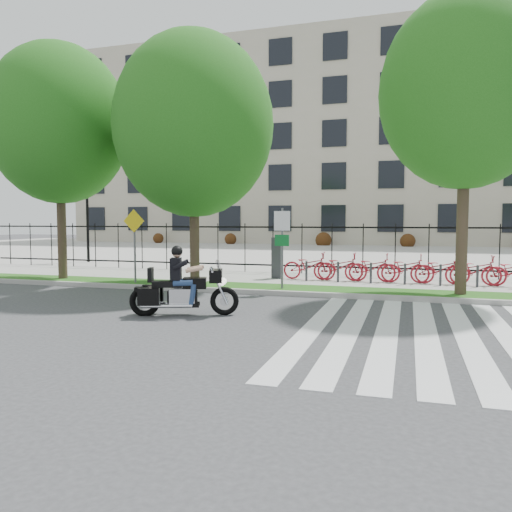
# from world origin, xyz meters

# --- Properties ---
(ground) EXTENTS (120.00, 120.00, 0.00)m
(ground) POSITION_xyz_m (0.00, 0.00, 0.00)
(ground) COLOR #353537
(ground) RESTS_ON ground
(curb) EXTENTS (60.00, 0.20, 0.15)m
(curb) POSITION_xyz_m (0.00, 4.10, 0.07)
(curb) COLOR #9D9A93
(curb) RESTS_ON ground
(grass_verge) EXTENTS (60.00, 1.50, 0.15)m
(grass_verge) POSITION_xyz_m (0.00, 4.95, 0.07)
(grass_verge) COLOR #1D5314
(grass_verge) RESTS_ON ground
(sidewalk) EXTENTS (60.00, 3.50, 0.15)m
(sidewalk) POSITION_xyz_m (0.00, 7.45, 0.07)
(sidewalk) COLOR #A5A29A
(sidewalk) RESTS_ON ground
(plaza) EXTENTS (80.00, 34.00, 0.10)m
(plaza) POSITION_xyz_m (0.00, 25.00, 0.05)
(plaza) COLOR #A5A29A
(plaza) RESTS_ON ground
(crosswalk_stripes) EXTENTS (5.70, 8.00, 0.01)m
(crosswalk_stripes) POSITION_xyz_m (4.83, 0.00, 0.01)
(crosswalk_stripes) COLOR silver
(crosswalk_stripes) RESTS_ON ground
(iron_fence) EXTENTS (30.00, 0.06, 2.00)m
(iron_fence) POSITION_xyz_m (0.00, 9.20, 1.15)
(iron_fence) COLOR black
(iron_fence) RESTS_ON sidewalk
(office_building) EXTENTS (60.00, 21.90, 20.15)m
(office_building) POSITION_xyz_m (0.00, 44.92, 9.97)
(office_building) COLOR #ABA38A
(office_building) RESTS_ON ground
(lamp_post_left) EXTENTS (1.06, 0.70, 4.25)m
(lamp_post_left) POSITION_xyz_m (-12.00, 12.00, 3.21)
(lamp_post_left) COLOR black
(lamp_post_left) RESTS_ON ground
(street_tree_0) EXTENTS (4.98, 4.98, 8.45)m
(street_tree_0) POSITION_xyz_m (-8.04, 4.95, 5.72)
(street_tree_0) COLOR #382B1E
(street_tree_0) RESTS_ON grass_verge
(street_tree_1) EXTENTS (5.26, 5.26, 8.28)m
(street_tree_1) POSITION_xyz_m (-2.77, 4.95, 5.39)
(street_tree_1) COLOR #382B1E
(street_tree_1) RESTS_ON grass_verge
(street_tree_2) EXTENTS (4.79, 4.79, 8.49)m
(street_tree_2) POSITION_xyz_m (5.53, 4.95, 5.88)
(street_tree_2) COLOR #382B1E
(street_tree_2) RESTS_ON grass_verge
(bike_share_station) EXTENTS (8.91, 0.87, 1.50)m
(bike_share_station) POSITION_xyz_m (3.92, 7.20, 0.65)
(bike_share_station) COLOR #2D2D33
(bike_share_station) RESTS_ON sidewalk
(sign_pole_regulatory) EXTENTS (0.50, 0.09, 2.50)m
(sign_pole_regulatory) POSITION_xyz_m (0.34, 4.58, 1.74)
(sign_pole_regulatory) COLOR #59595B
(sign_pole_regulatory) RESTS_ON grass_verge
(sign_pole_warning) EXTENTS (0.78, 0.09, 2.49)m
(sign_pole_warning) POSITION_xyz_m (-4.82, 4.58, 1.74)
(sign_pole_warning) COLOR #59595B
(sign_pole_warning) RESTS_ON grass_verge
(motorcycle_rider) EXTENTS (2.50, 1.25, 2.00)m
(motorcycle_rider) POSITION_xyz_m (-1.01, 0.35, 0.67)
(motorcycle_rider) COLOR black
(motorcycle_rider) RESTS_ON ground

